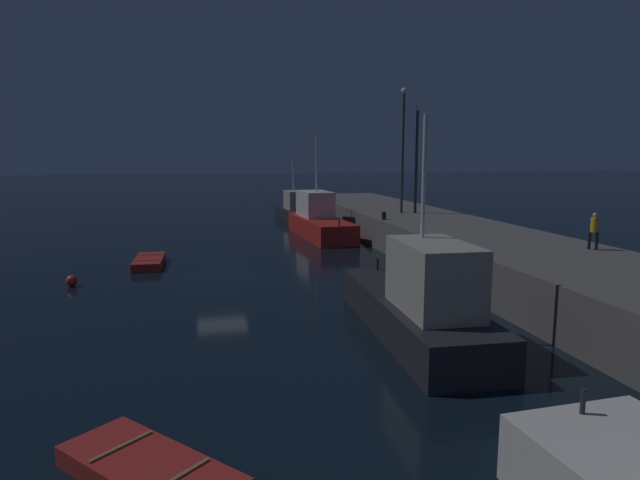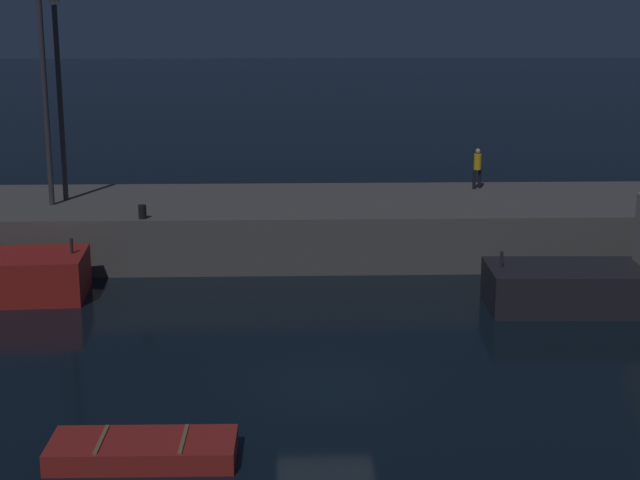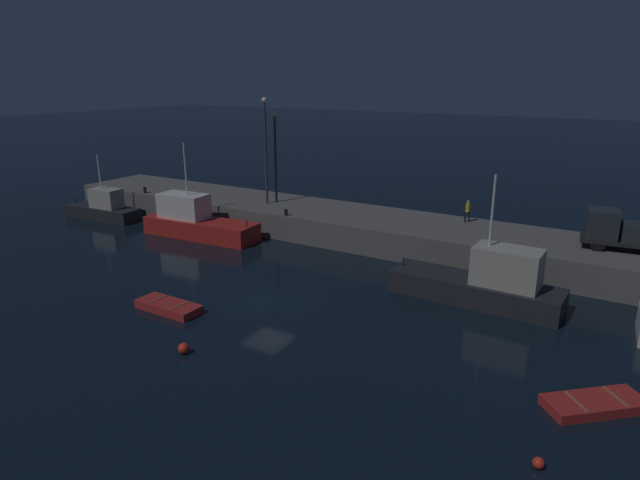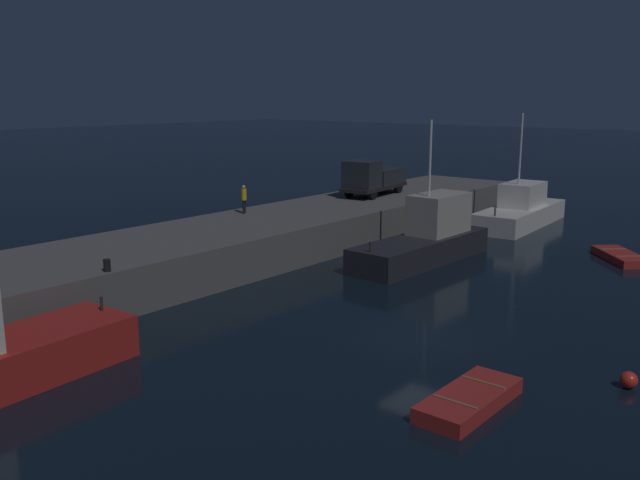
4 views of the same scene
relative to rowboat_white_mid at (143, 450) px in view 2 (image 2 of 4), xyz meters
name	(u,v)px [view 2 (image 2 of 4)]	position (x,y,z in m)	size (l,w,h in m)	color
ground_plane	(326,388)	(3.97, 3.86, -0.23)	(320.00, 320.00, 0.00)	black
pier_quay	(312,225)	(3.97, 17.78, 0.78)	(60.69, 7.19, 2.03)	#5B5956
rowboat_white_mid	(143,450)	(0.00, 0.00, 0.00)	(3.89, 1.56, 0.50)	#B22823
lamp_post_west	(43,66)	(-5.78, 17.13, 6.90)	(0.44, 0.44, 8.83)	#38383D
lamp_post_east	(59,81)	(-5.48, 18.08, 6.30)	(0.44, 0.44, 7.69)	#38383D
dockworker	(477,166)	(10.70, 19.92, 2.73)	(0.41, 0.41, 1.64)	black
bollard_central	(142,212)	(-2.04, 14.54, 2.04)	(0.28, 0.28, 0.49)	black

